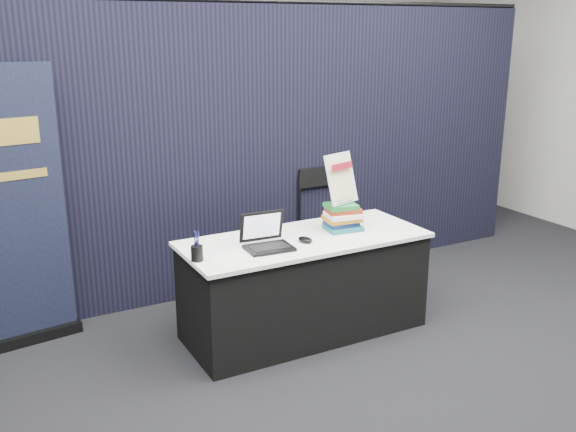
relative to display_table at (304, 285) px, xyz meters
The scene contains 15 objects.
floor 0.67m from the display_table, 90.00° to the right, with size 8.00×8.00×0.00m, color black.
wall_back 3.71m from the display_table, 90.00° to the left, with size 8.00×0.02×3.50m, color #A9A7A0.
drape_partition 1.33m from the display_table, 90.00° to the left, with size 6.00×0.08×2.40m, color black.
display_table is the anchor object (origin of this frame).
laptop 0.56m from the display_table, 167.82° to the right, with size 0.33×0.27×0.24m.
mouse 0.41m from the display_table, 117.39° to the right, with size 0.08×0.12×0.04m, color black.
brochure_left 0.76m from the display_table, 167.10° to the right, with size 0.31×0.22×0.00m, color white.
brochure_mid 0.71m from the display_table, 165.86° to the right, with size 0.27×0.19×0.00m, color silver.
brochure_right 0.51m from the display_table, 166.97° to the right, with size 0.28×0.20×0.00m, color white.
pen_cup 0.96m from the display_table, behind, with size 0.08×0.08×0.10m, color black.
book_stack_tall 0.59m from the display_table, ahead, with size 0.26×0.22×0.20m.
book_stack_short 0.61m from the display_table, 19.49° to the left, with size 0.23×0.20×0.08m.
info_sign 0.83m from the display_table, ahead, with size 0.30×0.19×0.39m.
pullup_banner 2.13m from the display_table, 157.33° to the left, with size 0.85×0.21×2.00m.
stacking_chair 1.11m from the display_table, 48.00° to the left, with size 0.46×0.46×1.01m.
Camera 1 is at (-2.21, -3.28, 2.21)m, focal length 40.00 mm.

